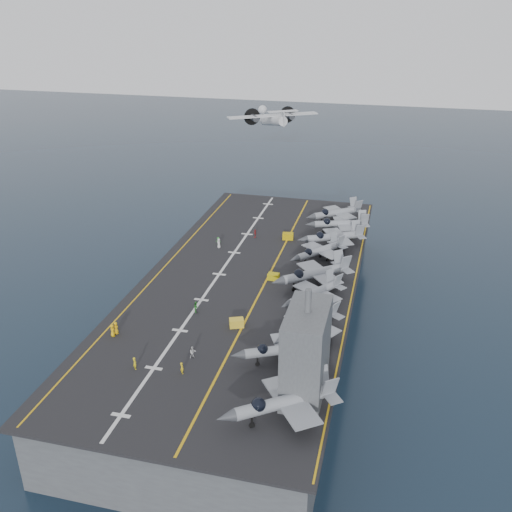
% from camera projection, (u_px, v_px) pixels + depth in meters
% --- Properties ---
extents(ground, '(500.00, 500.00, 0.00)m').
position_uv_depth(ground, '(251.00, 327.00, 107.94)').
color(ground, '#142135').
rests_on(ground, ground).
extents(hull, '(36.00, 90.00, 10.00)m').
position_uv_depth(hull, '(251.00, 304.00, 105.85)').
color(hull, '#56595E').
rests_on(hull, ground).
extents(flight_deck, '(38.00, 92.00, 0.40)m').
position_uv_depth(flight_deck, '(251.00, 279.00, 103.69)').
color(flight_deck, black).
rests_on(flight_deck, hull).
extents(foul_line, '(0.35, 90.00, 0.02)m').
position_uv_depth(foul_line, '(267.00, 280.00, 102.93)').
color(foul_line, gold).
rests_on(foul_line, flight_deck).
extents(landing_centerline, '(0.50, 90.00, 0.02)m').
position_uv_depth(landing_centerline, '(219.00, 274.00, 104.93)').
color(landing_centerline, silver).
rests_on(landing_centerline, flight_deck).
extents(deck_edge_port, '(0.25, 90.00, 0.02)m').
position_uv_depth(deck_edge_port, '(163.00, 268.00, 107.37)').
color(deck_edge_port, gold).
rests_on(deck_edge_port, flight_deck).
extents(deck_edge_stbd, '(0.25, 90.00, 0.02)m').
position_uv_depth(deck_edge_stbd, '(353.00, 289.00, 99.50)').
color(deck_edge_stbd, gold).
rests_on(deck_edge_stbd, flight_deck).
extents(island_superstructure, '(5.00, 10.00, 15.00)m').
position_uv_depth(island_superstructure, '(306.00, 343.00, 70.71)').
color(island_superstructure, '#56595E').
rests_on(island_superstructure, flight_deck).
extents(fighter_jet_0, '(18.23, 17.09, 5.27)m').
position_uv_depth(fighter_jet_0, '(285.00, 401.00, 68.11)').
color(fighter_jet_0, '#90989F').
rests_on(fighter_jet_0, flight_deck).
extents(fighter_jet_1, '(15.43, 13.46, 4.50)m').
position_uv_depth(fighter_jet_1, '(283.00, 349.00, 78.81)').
color(fighter_jet_1, '#A1ABB2').
rests_on(fighter_jet_1, flight_deck).
extents(fighter_jet_2, '(14.59, 16.00, 4.63)m').
position_uv_depth(fighter_jet_2, '(309.00, 324.00, 84.66)').
color(fighter_jet_2, '#9CA4AB').
rests_on(fighter_jet_2, flight_deck).
extents(fighter_jet_3, '(14.58, 15.55, 4.50)m').
position_uv_depth(fighter_jet_3, '(314.00, 292.00, 93.78)').
color(fighter_jet_3, '#939DA4').
rests_on(fighter_jet_3, flight_deck).
extents(fighter_jet_4, '(18.20, 17.55, 5.29)m').
position_uv_depth(fighter_jet_4, '(315.00, 273.00, 99.63)').
color(fighter_jet_4, gray).
rests_on(fighter_jet_4, flight_deck).
extents(fighter_jet_5, '(14.88, 15.56, 4.51)m').
position_uv_depth(fighter_jet_5, '(319.00, 250.00, 109.33)').
color(fighter_jet_5, '#8E969B').
rests_on(fighter_jet_5, flight_deck).
extents(fighter_jet_6, '(16.67, 14.71, 4.84)m').
position_uv_depth(fighter_jet_6, '(334.00, 236.00, 115.36)').
color(fighter_jet_6, '#939BA2').
rests_on(fighter_jet_6, flight_deck).
extents(fighter_jet_7, '(15.69, 12.84, 4.70)m').
position_uv_depth(fighter_jet_7, '(341.00, 223.00, 122.15)').
color(fighter_jet_7, '#90999F').
rests_on(fighter_jet_7, flight_deck).
extents(fighter_jet_8, '(16.66, 15.92, 4.83)m').
position_uv_depth(fighter_jet_8, '(337.00, 212.00, 128.12)').
color(fighter_jet_8, '#A0A8B1').
rests_on(fighter_jet_8, flight_deck).
extents(tow_cart_a, '(2.55, 2.13, 1.31)m').
position_uv_depth(tow_cart_a, '(237.00, 323.00, 88.12)').
color(tow_cart_a, gold).
rests_on(tow_cart_a, flight_deck).
extents(tow_cart_b, '(2.10, 1.45, 1.21)m').
position_uv_depth(tow_cart_b, '(273.00, 277.00, 102.74)').
color(tow_cart_b, gold).
rests_on(tow_cart_b, flight_deck).
extents(tow_cart_c, '(2.43, 1.78, 1.34)m').
position_uv_depth(tow_cart_c, '(288.00, 236.00, 119.80)').
color(tow_cart_c, '#CBA808').
rests_on(tow_cart_c, flight_deck).
extents(crew_0, '(1.38, 1.41, 1.98)m').
position_uv_depth(crew_0, '(112.00, 330.00, 85.48)').
color(crew_0, yellow).
rests_on(crew_0, flight_deck).
extents(crew_1, '(1.31, 1.34, 1.87)m').
position_uv_depth(crew_1, '(135.00, 363.00, 77.97)').
color(crew_1, yellow).
rests_on(crew_1, flight_deck).
extents(crew_2, '(1.18, 1.34, 1.87)m').
position_uv_depth(crew_2, '(196.00, 307.00, 92.10)').
color(crew_2, '#287D28').
rests_on(crew_2, flight_deck).
extents(crew_3, '(1.03, 0.75, 1.60)m').
position_uv_depth(crew_3, '(218.00, 241.00, 117.19)').
color(crew_3, green).
rests_on(crew_3, flight_deck).
extents(crew_4, '(1.04, 1.26, 1.81)m').
position_uv_depth(crew_4, '(255.00, 233.00, 120.60)').
color(crew_4, '#AB2527').
rests_on(crew_4, flight_deck).
extents(crew_5, '(1.35, 1.44, 2.00)m').
position_uv_depth(crew_5, '(219.00, 243.00, 115.57)').
color(crew_5, silver).
rests_on(crew_5, flight_deck).
extents(crew_6, '(1.26, 1.21, 1.75)m').
position_uv_depth(crew_6, '(182.00, 368.00, 77.09)').
color(crew_6, yellow).
rests_on(crew_6, flight_deck).
extents(crew_7, '(1.31, 1.25, 1.83)m').
position_uv_depth(crew_7, '(193.00, 352.00, 80.41)').
color(crew_7, silver).
rests_on(crew_7, flight_deck).
extents(transport_plane, '(29.32, 26.80, 5.73)m').
position_uv_depth(transport_plane, '(273.00, 121.00, 149.25)').
color(transport_plane, silver).
extents(crew_8, '(1.38, 1.41, 1.98)m').
position_uv_depth(crew_8, '(116.00, 328.00, 86.13)').
color(crew_8, yellow).
rests_on(crew_8, flight_deck).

